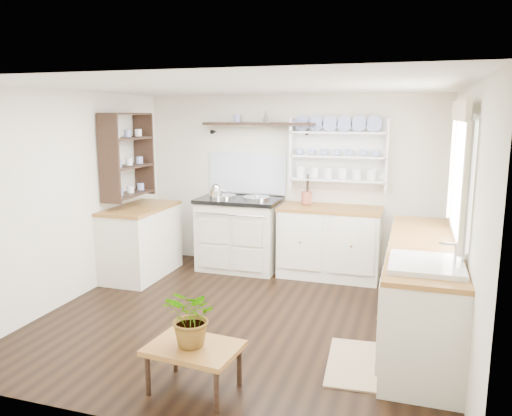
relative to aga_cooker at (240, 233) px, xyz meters
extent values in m
cube|color=black|center=(0.60, -1.57, -0.49)|extent=(4.00, 3.80, 0.01)
cube|color=silver|center=(0.60, 0.33, 0.66)|extent=(4.00, 0.02, 2.30)
cube|color=silver|center=(2.60, -1.57, 0.66)|extent=(0.02, 3.80, 2.30)
cube|color=silver|center=(-1.40, -1.57, 0.66)|extent=(0.02, 3.80, 2.30)
cube|color=white|center=(0.60, -1.57, 1.81)|extent=(4.00, 3.80, 0.01)
cube|color=white|center=(2.56, -1.42, 1.01)|extent=(0.04, 1.40, 1.00)
cube|color=white|center=(2.54, -1.42, 1.01)|extent=(0.02, 1.50, 1.10)
cube|color=beige|center=(2.52, -1.42, 1.59)|extent=(0.04, 1.55, 0.18)
cube|color=beige|center=(0.00, 0.00, -0.03)|extent=(1.03, 0.67, 0.91)
cube|color=black|center=(0.00, 0.00, 0.45)|extent=(1.07, 0.71, 0.05)
cylinder|color=silver|center=(-0.24, 0.00, 0.49)|extent=(0.35, 0.35, 0.03)
cylinder|color=silver|center=(0.24, 0.00, 0.49)|extent=(0.35, 0.35, 0.03)
cylinder|color=silver|center=(0.00, -0.38, 0.32)|extent=(0.93, 0.02, 0.02)
cube|color=#EDE6CC|center=(1.20, 0.03, -0.05)|extent=(1.25, 0.60, 0.88)
cube|color=brown|center=(1.20, 0.03, 0.39)|extent=(1.27, 0.63, 0.04)
cube|color=#EDE6CC|center=(2.30, -1.47, -0.05)|extent=(0.60, 2.40, 0.88)
cube|color=brown|center=(2.30, -1.47, 0.39)|extent=(0.62, 2.43, 0.04)
cube|color=white|center=(2.30, -2.22, 0.31)|extent=(0.55, 0.60, 0.28)
cylinder|color=silver|center=(2.50, -2.22, 0.51)|extent=(0.02, 0.02, 0.22)
cube|color=#EDE6CC|center=(-1.10, -0.67, -0.05)|extent=(0.60, 1.10, 0.88)
cube|color=brown|center=(-1.10, -0.67, 0.39)|extent=(0.62, 1.13, 0.04)
cube|color=white|center=(1.25, 0.31, 1.06)|extent=(1.20, 0.03, 0.90)
cube|color=white|center=(1.25, 0.22, 1.06)|extent=(1.20, 0.22, 0.02)
cylinder|color=navy|center=(1.25, 0.23, 1.33)|extent=(0.20, 0.02, 0.20)
cube|color=black|center=(0.20, 0.20, 1.43)|extent=(1.50, 0.24, 0.04)
cone|color=black|center=(-0.45, 0.27, 1.32)|extent=(0.06, 0.20, 0.06)
cone|color=black|center=(0.85, 0.27, 1.32)|extent=(0.06, 0.20, 0.06)
cube|color=black|center=(-1.24, -0.67, 1.06)|extent=(0.28, 0.80, 1.05)
cylinder|color=#9F513A|center=(0.88, 0.11, 0.50)|extent=(0.13, 0.13, 0.16)
cube|color=brown|center=(0.69, -2.97, -0.14)|extent=(0.71, 0.54, 0.04)
cylinder|color=black|center=(0.39, -3.13, -0.33)|extent=(0.04, 0.04, 0.32)
cylinder|color=black|center=(0.43, -2.76, -0.33)|extent=(0.04, 0.04, 0.32)
cylinder|color=black|center=(0.96, -3.18, -0.33)|extent=(0.04, 0.04, 0.32)
cylinder|color=black|center=(0.99, -2.81, -0.33)|extent=(0.04, 0.04, 0.32)
imported|color=#3F7233|center=(0.69, -2.97, 0.10)|extent=(0.50, 0.47, 0.45)
cube|color=#81604B|center=(1.85, -2.20, -0.48)|extent=(0.61, 0.89, 0.02)
camera|label=1|loc=(2.17, -6.10, 1.56)|focal=35.00mm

